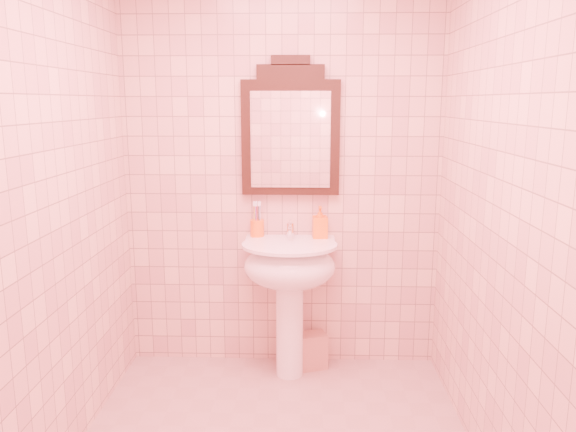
{
  "coord_description": "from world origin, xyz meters",
  "views": [
    {
      "loc": [
        0.14,
        -2.43,
        1.71
      ],
      "look_at": [
        0.05,
        0.55,
        1.1
      ],
      "focal_mm": 35.0,
      "sensor_mm": 36.0,
      "label": 1
    }
  ],
  "objects_px": {
    "mirror": "(291,132)",
    "towel": "(311,351)",
    "pedestal_sink": "(290,275)",
    "toothbrush_cup": "(257,228)",
    "soap_dispenser": "(320,222)"
  },
  "relations": [
    {
      "from": "pedestal_sink",
      "to": "toothbrush_cup",
      "type": "bearing_deg",
      "value": 140.4
    },
    {
      "from": "toothbrush_cup",
      "to": "soap_dispenser",
      "type": "xyz_separation_m",
      "value": [
        0.4,
        -0.02,
        0.04
      ]
    },
    {
      "from": "mirror",
      "to": "towel",
      "type": "xyz_separation_m",
      "value": [
        0.14,
        -0.1,
        -1.41
      ]
    },
    {
      "from": "pedestal_sink",
      "to": "towel",
      "type": "height_order",
      "value": "pedestal_sink"
    },
    {
      "from": "soap_dispenser",
      "to": "pedestal_sink",
      "type": "bearing_deg",
      "value": -145.19
    },
    {
      "from": "mirror",
      "to": "towel",
      "type": "bearing_deg",
      "value": -35.02
    },
    {
      "from": "soap_dispenser",
      "to": "towel",
      "type": "bearing_deg",
      "value": -140.65
    },
    {
      "from": "towel",
      "to": "pedestal_sink",
      "type": "bearing_deg",
      "value": -142.71
    },
    {
      "from": "soap_dispenser",
      "to": "towel",
      "type": "height_order",
      "value": "soap_dispenser"
    },
    {
      "from": "toothbrush_cup",
      "to": "pedestal_sink",
      "type": "bearing_deg",
      "value": -39.6
    },
    {
      "from": "mirror",
      "to": "pedestal_sink",
      "type": "bearing_deg",
      "value": -90.0
    },
    {
      "from": "pedestal_sink",
      "to": "soap_dispenser",
      "type": "height_order",
      "value": "soap_dispenser"
    },
    {
      "from": "mirror",
      "to": "toothbrush_cup",
      "type": "relative_size",
      "value": 4.23
    },
    {
      "from": "soap_dispenser",
      "to": "towel",
      "type": "relative_size",
      "value": 0.87
    },
    {
      "from": "toothbrush_cup",
      "to": "soap_dispenser",
      "type": "relative_size",
      "value": 0.99
    }
  ]
}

